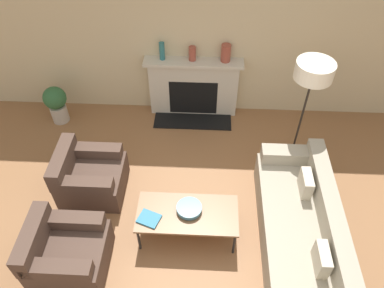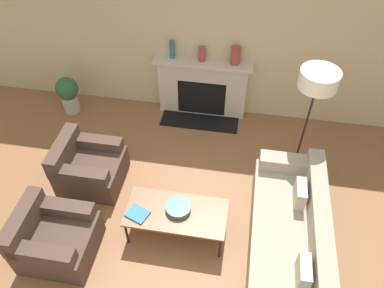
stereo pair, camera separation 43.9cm
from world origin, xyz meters
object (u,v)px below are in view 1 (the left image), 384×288
potted_plant (56,103)px  fireplace (193,88)px  mantel_vase_left (162,51)px  mantel_vase_center_right (226,53)px  mantel_vase_center_left (192,54)px  book (149,219)px  couch (301,231)px  bowl (189,208)px  coffee_table (187,214)px  floor_lamp (313,77)px  armchair_near (66,252)px  armchair_far (89,177)px

potted_plant → fireplace: bearing=8.5°
mantel_vase_left → mantel_vase_center_right: size_ratio=1.04×
mantel_vase_center_left → book: bearing=-98.8°
couch → potted_plant: 4.24m
couch → bowl: couch is taller
mantel_vase_center_left → potted_plant: 2.36m
coffee_table → floor_lamp: size_ratio=0.74×
bowl → potted_plant: (-2.28, 2.04, -0.11)m
fireplace → potted_plant: fireplace is taller
armchair_near → potted_plant: armchair_near is taller
armchair_far → floor_lamp: (2.91, 0.81, 1.18)m
bowl → floor_lamp: floor_lamp is taller
bowl → book: size_ratio=1.01×
couch → floor_lamp: size_ratio=1.36×
floor_lamp → mantel_vase_left: (-2.04, 0.98, -0.29)m
bowl → potted_plant: potted_plant is taller
book → mantel_vase_center_right: 2.78m
coffee_table → couch: bearing=-3.8°
book → mantel_vase_center_left: bearing=101.7°
bowl → book: bowl is taller
fireplace → mantel_vase_center_left: size_ratio=6.96×
armchair_far → mantel_vase_center_right: size_ratio=3.09×
floor_lamp → potted_plant: (-3.79, 0.63, -1.09)m
floor_lamp → mantel_vase_center_left: bearing=148.2°
book → mantel_vase_center_right: (0.90, 2.53, 0.72)m
potted_plant → armchair_near: bearing=-71.2°
armchair_near → mantel_vase_center_left: size_ratio=3.79×
fireplace → bowl: 2.37m
bowl → mantel_vase_center_right: bearing=79.7°
couch → mantel_vase_center_left: size_ratio=10.13×
couch → bowl: 1.38m
coffee_table → bowl: (0.02, 0.04, 0.08)m
book → floor_lamp: 2.71m
mantel_vase_left → mantel_vase_center_left: (0.46, 0.00, -0.03)m
coffee_table → mantel_vase_center_left: mantel_vase_center_left is taller
mantel_vase_left → mantel_vase_center_left: mantel_vase_left is taller
mantel_vase_center_right → bowl: bearing=-100.3°
couch → mantel_vase_center_left: (-1.44, 2.51, 0.84)m
couch → mantel_vase_center_left: 3.01m
coffee_table → mantel_vase_left: 2.59m
mantel_vase_center_left → floor_lamp: bearing=-31.8°
coffee_table → mantel_vase_center_left: 2.53m
mantel_vase_center_left → coffee_table: bearing=-88.7°
fireplace → coffee_table: size_ratio=1.27×
mantel_vase_center_right → fireplace: bearing=-178.2°
mantel_vase_center_left → mantel_vase_left: bearing=180.0°
mantel_vase_center_left → bowl: bearing=-88.1°
armchair_near → mantel_vase_center_left: mantel_vase_center_left is taller
couch → coffee_table: couch is taller
fireplace → coffee_table: bearing=-89.1°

